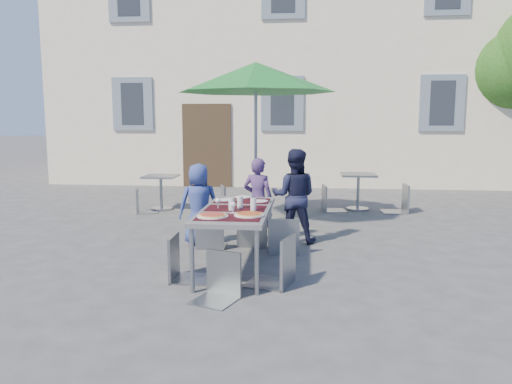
# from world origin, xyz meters

# --- Properties ---
(ground) EXTENTS (90.00, 90.00, 0.00)m
(ground) POSITION_xyz_m (0.00, 0.00, 0.00)
(ground) COLOR #434345
(ground) RESTS_ON ground
(building) EXTENTS (13.60, 8.20, 11.10)m
(building) POSITION_xyz_m (-0.00, 11.50, 4.85)
(building) COLOR beige
(building) RESTS_ON ground
(dining_table) EXTENTS (0.80, 1.85, 0.76)m
(dining_table) POSITION_xyz_m (-0.16, 0.21, 0.70)
(dining_table) COLOR #46464B
(dining_table) RESTS_ON ground
(pizza_near_left) EXTENTS (0.34, 0.34, 0.03)m
(pizza_near_left) POSITION_xyz_m (-0.34, -0.34, 0.77)
(pizza_near_left) COLOR white
(pizza_near_left) RESTS_ON dining_table
(pizza_near_right) EXTENTS (0.33, 0.33, 0.03)m
(pizza_near_right) POSITION_xyz_m (0.05, -0.24, 0.77)
(pizza_near_right) COLOR white
(pizza_near_right) RESTS_ON dining_table
(glassware) EXTENTS (0.50, 0.38, 0.15)m
(glassware) POSITION_xyz_m (-0.12, 0.10, 0.83)
(glassware) COLOR silver
(glassware) RESTS_ON dining_table
(place_settings) EXTENTS (0.71, 0.53, 0.01)m
(place_settings) POSITION_xyz_m (-0.16, 0.84, 0.76)
(place_settings) COLOR white
(place_settings) RESTS_ON dining_table
(child_0) EXTENTS (0.67, 0.55, 1.18)m
(child_0) POSITION_xyz_m (-0.87, 1.36, 0.59)
(child_0) COLOR #32438B
(child_0) RESTS_ON ground
(child_1) EXTENTS (0.52, 0.40, 1.25)m
(child_1) POSITION_xyz_m (-0.04, 1.64, 0.63)
(child_1) COLOR #4A3165
(child_1) RESTS_ON ground
(child_2) EXTENTS (0.69, 0.42, 1.38)m
(child_2) POSITION_xyz_m (0.49, 1.63, 0.69)
(child_2) COLOR #191C38
(child_2) RESTS_ON ground
(chair_0) EXTENTS (0.43, 0.43, 0.91)m
(chair_0) POSITION_xyz_m (-0.66, 1.14, 0.53)
(chair_0) COLOR gray
(chair_0) RESTS_ON ground
(chair_1) EXTENTS (0.46, 0.47, 0.98)m
(chair_1) POSITION_xyz_m (-0.08, 1.33, 0.58)
(chair_1) COLOR gray
(chair_1) RESTS_ON ground
(chair_2) EXTENTS (0.45, 0.45, 0.93)m
(chair_2) POSITION_xyz_m (0.38, 1.00, 0.55)
(chair_2) COLOR gray
(chair_2) RESTS_ON ground
(chair_3) EXTENTS (0.44, 0.44, 0.97)m
(chair_3) POSITION_xyz_m (-0.71, -0.25, 0.57)
(chair_3) COLOR gray
(chair_3) RESTS_ON ground
(chair_4) EXTENTS (0.58, 0.57, 1.05)m
(chair_4) POSITION_xyz_m (0.39, -0.33, 0.62)
(chair_4) COLOR gray
(chair_4) RESTS_ON ground
(chair_5) EXTENTS (0.52, 0.52, 0.91)m
(chair_5) POSITION_xyz_m (-0.19, -0.80, 0.53)
(chair_5) COLOR gray
(chair_5) RESTS_ON ground
(patio_umbrella) EXTENTS (2.70, 2.70, 2.76)m
(patio_umbrella) POSITION_xyz_m (-0.21, 2.96, 2.49)
(patio_umbrella) COLOR #9A9DA1
(patio_umbrella) RESTS_ON ground
(cafe_table_0) EXTENTS (0.64, 0.64, 0.69)m
(cafe_table_0) POSITION_xyz_m (-2.24, 4.03, 0.45)
(cafe_table_0) COLOR #9A9DA1
(cafe_table_0) RESTS_ON ground
(bg_chair_l_0) EXTENTS (0.50, 0.50, 0.91)m
(bg_chair_l_0) POSITION_xyz_m (-2.50, 3.67, 0.53)
(bg_chair_l_0) COLOR gray
(bg_chair_l_0) RESTS_ON ground
(bg_chair_r_0) EXTENTS (0.57, 0.57, 1.02)m
(bg_chair_r_0) POSITION_xyz_m (-1.04, 3.78, 0.60)
(bg_chair_r_0) COLOR gray
(bg_chair_r_0) RESTS_ON ground
(cafe_table_1) EXTENTS (0.68, 0.68, 0.73)m
(cafe_table_1) POSITION_xyz_m (1.69, 4.40, 0.49)
(cafe_table_1) COLOR #9A9DA1
(cafe_table_1) RESTS_ON ground
(bg_chair_l_1) EXTENTS (0.50, 0.50, 0.98)m
(bg_chair_l_1) POSITION_xyz_m (1.12, 4.22, 0.58)
(bg_chair_l_1) COLOR gray
(bg_chair_l_1) RESTS_ON ground
(bg_chair_r_1) EXTENTS (0.50, 0.49, 1.05)m
(bg_chair_r_1) POSITION_xyz_m (2.48, 4.23, 0.62)
(bg_chair_r_1) COLOR gray
(bg_chair_r_1) RESTS_ON ground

